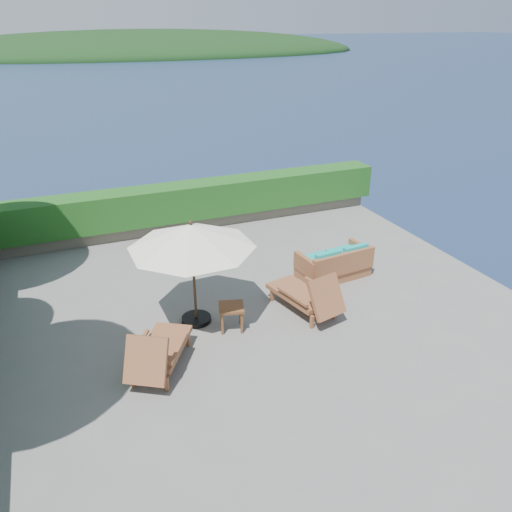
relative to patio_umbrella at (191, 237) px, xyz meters
name	(u,v)px	position (x,y,z in m)	size (l,w,h in m)	color
ground	(257,321)	(1.18, -0.48, -1.92)	(12.00, 12.00, 0.00)	slate
foundation	(257,379)	(1.18, -0.48, -3.47)	(12.00, 12.00, 3.00)	#585146
ocean	(257,428)	(1.18, -0.48, -4.92)	(600.00, 600.00, 0.00)	#162744
offshore_island	(146,54)	(26.18, 139.52, -4.92)	(126.00, 57.60, 12.60)	black
planter_wall_far	(186,222)	(1.18, 5.12, -1.74)	(12.00, 0.60, 0.36)	#6A6355
hedge_far	(185,201)	(1.18, 5.12, -1.07)	(12.40, 0.90, 1.00)	#154B15
patio_umbrella	(191,237)	(0.00, 0.00, 0.00)	(3.27, 3.27, 2.27)	black
lounge_left	(158,351)	(-1.07, -1.32, -1.50)	(1.52, 1.86, 1.01)	brown
lounge_right	(308,295)	(2.30, -0.59, -1.48)	(1.13, 1.92, 1.04)	brown
side_table	(231,310)	(0.59, -0.54, -1.48)	(0.62, 0.62, 0.53)	brown
wicker_loveseat	(335,265)	(3.67, 0.62, -1.58)	(1.83, 1.06, 0.86)	brown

